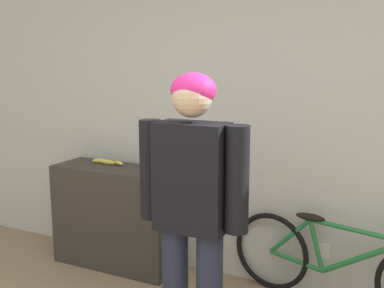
% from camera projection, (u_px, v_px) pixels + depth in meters
% --- Properties ---
extents(wall_back, '(8.00, 0.07, 2.60)m').
position_uv_depth(wall_back, '(258.00, 121.00, 3.46)').
color(wall_back, silver).
rests_on(wall_back, ground_plane).
extents(side_shelf, '(1.07, 0.41, 0.87)m').
position_uv_depth(side_shelf, '(116.00, 216.00, 3.88)').
color(side_shelf, '#38332D').
rests_on(side_shelf, ground_plane).
extents(person, '(0.66, 0.24, 1.69)m').
position_uv_depth(person, '(192.00, 199.00, 2.51)').
color(person, '#23283D').
rests_on(person, ground_plane).
extents(bicycle, '(1.66, 0.48, 0.68)m').
position_uv_depth(bicycle, '(340.00, 266.00, 3.16)').
color(bicycle, black).
rests_on(bicycle, ground_plane).
extents(banana, '(0.34, 0.09, 0.04)m').
position_uv_depth(banana, '(108.00, 162.00, 3.91)').
color(banana, '#EAD64C').
rests_on(banana, side_shelf).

